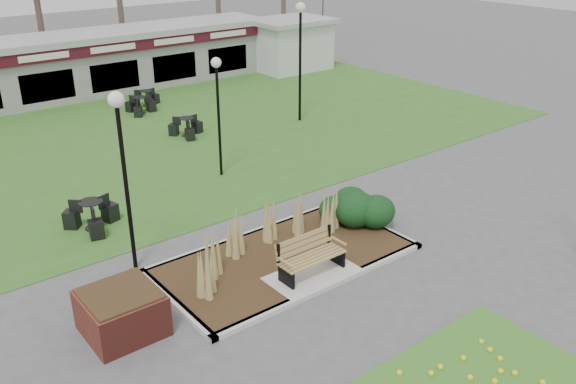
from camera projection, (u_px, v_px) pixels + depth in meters
ground at (316, 281)px, 14.42m from camera, size 100.00×100.00×0.00m
lawn at (110, 146)px, 23.03m from camera, size 34.00×16.00×0.02m
planting_bed at (320, 231)px, 15.96m from camera, size 6.75×3.40×1.27m
park_bench at (310, 255)px, 14.36m from camera, size 1.70×0.66×0.93m
brick_planter at (122, 312)px, 12.46m from camera, size 1.50×1.50×0.95m
food_pavilion at (36, 70)px, 28.14m from camera, size 24.60×3.40×2.90m
service_hut at (290, 44)px, 34.37m from camera, size 4.40×3.40×2.83m
lamp_post_mid_left at (121, 144)px, 13.65m from camera, size 0.37×0.37×4.43m
lamp_post_mid_right at (217, 91)px, 19.24m from camera, size 0.33×0.33×3.94m
lamp_post_far_right at (300, 36)px, 24.54m from camera, size 0.40×0.40×4.86m
bistro_set_a at (93, 219)px, 16.73m from camera, size 1.51×1.48×0.82m
bistro_set_b at (140, 108)px, 26.81m from camera, size 1.25×1.38×0.73m
bistro_set_c at (187, 130)px, 23.98m from camera, size 1.34×1.37×0.74m
bistro_set_d at (147, 101)px, 27.88m from camera, size 1.32×1.28×0.72m
patio_umbrella at (322, 34)px, 35.61m from camera, size 2.64×2.67×2.70m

